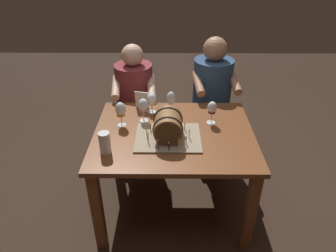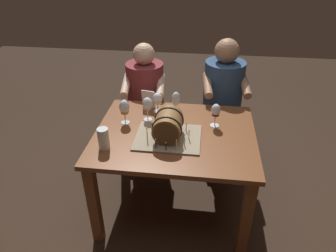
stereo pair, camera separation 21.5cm
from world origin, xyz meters
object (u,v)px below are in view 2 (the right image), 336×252
Objects in this scene: beer_pint at (104,139)px; person_seated_left at (146,105)px; dining_table at (175,145)px; person_seated_right at (221,106)px; wine_glass_amber at (124,108)px; menu_card at (148,99)px; wine_glass_empty at (176,100)px; wine_glass_rose at (147,105)px; barrel_cake at (168,127)px; wine_glass_white at (158,99)px; wine_glass_red at (216,111)px.

beer_pint is 0.13× the size of person_seated_left.
person_seated_right is (0.36, 0.75, -0.04)m from dining_table.
beer_pint is at bearing -129.08° from person_seated_right.
wine_glass_amber reaches higher than menu_card.
wine_glass_rose is (-0.21, -0.09, -0.01)m from wine_glass_empty.
beer_pint is (-0.43, -0.50, -0.07)m from wine_glass_empty.
dining_table is at bearing 61.66° from barrel_cake.
menu_card is 0.49m from person_seated_left.
menu_card is (-0.03, 0.19, -0.05)m from wine_glass_rose.
wine_glass_white is 0.16m from wine_glass_empty.
person_seated_right is (0.54, 0.45, -0.26)m from wine_glass_white.
wine_glass_white is at bearing -140.18° from person_seated_right.
menu_card is at bearing 156.69° from wine_glass_empty.
person_seated_left is at bearing 136.48° from wine_glass_red.
person_seated_left is (0.03, 0.66, -0.32)m from wine_glass_amber.
wine_glass_empty reaches higher than menu_card.
wine_glass_rose is at bearing -135.24° from person_seated_right.
person_seated_right is at bearing 82.73° from wine_glass_red.
wine_glass_white is at bearing 159.90° from wine_glass_red.
person_seated_right is (0.75, 0.66, -0.28)m from wine_glass_amber.
person_seated_left reaches higher than wine_glass_red.
wine_glass_rose is (-0.23, 0.16, 0.24)m from dining_table.
wine_glass_empty reaches higher than wine_glass_white.
beer_pint is 1.04m from person_seated_left.
menu_card is at bearing 62.68° from wine_glass_amber.
wine_glass_empty is 1.35× the size of beer_pint.
menu_card is (-0.54, 0.22, -0.04)m from wine_glass_red.
barrel_cake is at bearing -26.20° from wine_glass_amber.
wine_glass_empty is at bearing 94.81° from dining_table.
wine_glass_amber is at bearing 166.46° from dining_table.
wine_glass_red is at bearing 3.45° from wine_glass_amber.
beer_pint is at bearing -156.93° from barrel_cake.
wine_glass_red is 1.19× the size of beer_pint.
wine_glass_red is 1.13× the size of menu_card.
wine_glass_amber is at bearing 153.80° from barrel_cake.
wine_glass_red reaches higher than dining_table.
dining_table is at bearing -13.54° from wine_glass_amber.
person_seated_right is at bearing 44.76° from wine_glass_rose.
person_seated_left is (-0.34, 0.50, -0.33)m from wine_glass_empty.
wine_glass_rose reaches higher than beer_pint.
wine_glass_empty reaches higher than wine_glass_rose.
person_seated_right reaches higher than wine_glass_rose.
wine_glass_amber is 0.30m from wine_glass_white.
dining_table is 6.14× the size of wine_glass_rose.
wine_glass_rose is at bearing -70.89° from menu_card.
wine_glass_rose is 1.18× the size of menu_card.
menu_card reaches higher than dining_table.
person_seated_right reaches higher than barrel_cake.
wine_glass_white is at bearing 63.45° from beer_pint.
person_seated_left is 0.73m from person_seated_right.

